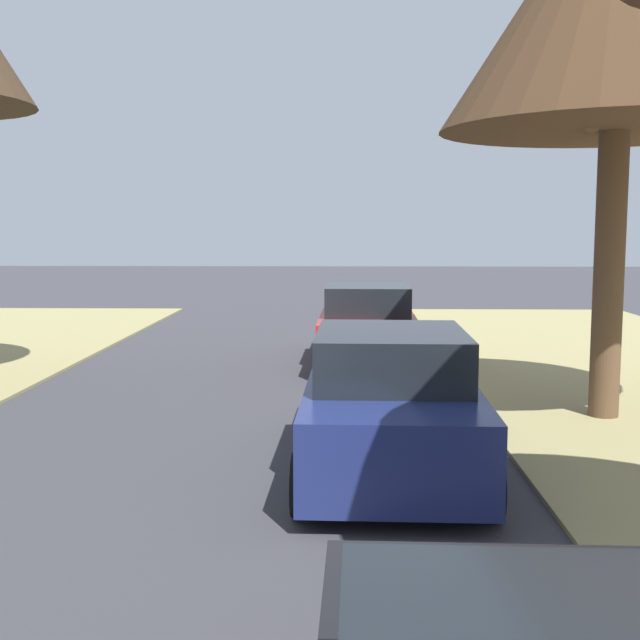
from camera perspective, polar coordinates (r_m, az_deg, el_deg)
The scene contains 2 objects.
parked_sedan_navy at distance 9.03m, azimuth 5.00°, elevation -5.97°, with size 2.03×4.44×1.57m.
parked_sedan_red at distance 15.85m, azimuth 3.39°, elevation -0.52°, with size 2.03×4.44×1.57m.
Camera 1 is at (1.60, 4.07, 2.69)m, focal length 44.83 mm.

